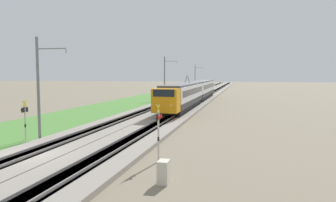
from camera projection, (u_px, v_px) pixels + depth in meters
The scene contains 13 objects.
ground_plane at pixel (25, 160), 19.48m from camera, with size 400.00×400.00×0.00m, color #7A705B.
ballast_main at pixel (182, 98), 67.98m from camera, with size 240.00×4.40×0.30m.
ballast_adjacent at pixel (204, 98), 66.95m from camera, with size 240.00×4.40×0.30m.
track_main at pixel (182, 98), 67.98m from camera, with size 240.00×1.57×0.45m.
track_adjacent at pixel (204, 98), 66.95m from camera, with size 240.00×1.57×0.45m.
grass_verge at pixel (155, 98), 69.34m from camera, with size 240.00×11.59×0.12m.
passenger_train at pixel (194, 91), 54.51m from camera, with size 42.02×2.89×4.87m.
crossing_signal_far at pixel (159, 127), 18.85m from camera, with size 0.70×0.23×3.36m.
crossing_signal_aux at pixel (25, 117), 24.28m from camera, with size 0.70×0.23×3.16m.
catenary_mast_near at pixel (39, 88), 24.65m from camera, with size 0.22×2.56×7.86m.
catenary_mast_mid at pixel (165, 78), 63.32m from camera, with size 0.22×2.56×8.44m.
catenary_mast_far at pixel (195, 77), 102.03m from camera, with size 0.22×2.56×7.99m.
equipment_cabinet at pixel (164, 172), 15.20m from camera, with size 0.71×0.50×1.09m.
Camera 1 is at (-16.67, -12.65, 5.09)m, focal length 35.00 mm.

